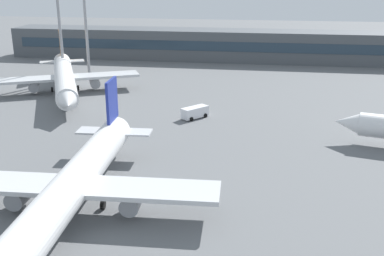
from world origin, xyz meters
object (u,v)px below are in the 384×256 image
(service_van_white, at_px, (195,112))
(floodlight_tower_west, at_px, (58,9))
(airplane_far, at_px, (64,78))
(airplane_near, at_px, (69,189))
(floodlight_tower_east, at_px, (85,9))

(service_van_white, bearing_deg, floodlight_tower_west, 145.12)
(airplane_far, distance_m, service_van_white, 33.80)
(airplane_near, bearing_deg, airplane_far, 114.15)
(floodlight_tower_west, bearing_deg, service_van_white, -34.88)
(airplane_near, relative_size, airplane_far, 1.05)
(floodlight_tower_west, bearing_deg, floodlight_tower_east, 44.33)
(floodlight_tower_west, distance_m, floodlight_tower_east, 6.63)
(floodlight_tower_west, bearing_deg, airplane_near, -65.78)
(airplane_far, relative_size, floodlight_tower_west, 1.46)
(airplane_near, height_order, floodlight_tower_west, floodlight_tower_west)
(airplane_far, relative_size, service_van_white, 8.45)
(floodlight_tower_east, bearing_deg, floodlight_tower_west, -135.67)
(service_van_white, bearing_deg, airplane_far, 156.75)
(airplane_near, relative_size, floodlight_tower_east, 1.57)
(airplane_near, bearing_deg, floodlight_tower_west, 114.22)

